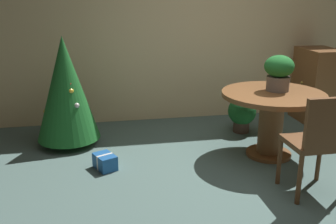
{
  "coord_description": "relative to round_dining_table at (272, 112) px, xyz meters",
  "views": [
    {
      "loc": [
        -1.46,
        -3.31,
        1.83
      ],
      "look_at": [
        -0.78,
        0.38,
        0.66
      ],
      "focal_mm": 41.07,
      "sensor_mm": 36.0,
      "label": 1
    }
  ],
  "objects": [
    {
      "name": "potted_plant",
      "position": [
        -0.03,
        0.81,
        -0.26
      ],
      "size": [
        0.38,
        0.38,
        0.49
      ],
      "color": "#4C382D",
      "rests_on": "ground_plane"
    },
    {
      "name": "holiday_tree",
      "position": [
        -2.32,
        0.79,
        0.18
      ],
      "size": [
        0.77,
        0.77,
        1.35
      ],
      "color": "brown",
      "rests_on": "ground_plane"
    },
    {
      "name": "wooden_cabinet",
      "position": [
        1.21,
        1.08,
        -0.0
      ],
      "size": [
        0.5,
        0.67,
        1.07
      ],
      "color": "brown",
      "rests_on": "ground_plane"
    },
    {
      "name": "round_dining_table",
      "position": [
        0.0,
        0.0,
        0.0
      ],
      "size": [
        1.16,
        1.16,
        0.76
      ],
      "color": "brown",
      "rests_on": "ground_plane"
    },
    {
      "name": "gift_box_blue",
      "position": [
        -1.9,
        -0.02,
        -0.45
      ],
      "size": [
        0.28,
        0.31,
        0.16
      ],
      "color": "#1E569E",
      "rests_on": "ground_plane"
    },
    {
      "name": "ground_plane",
      "position": [
        -0.46,
        -0.57,
        -0.54
      ],
      "size": [
        6.6,
        6.6,
        0.0
      ],
      "primitive_type": "plane",
      "color": "#4C6660"
    },
    {
      "name": "wooden_chair_near",
      "position": [
        0.0,
        -0.96,
        0.03
      ],
      "size": [
        0.47,
        0.44,
        0.98
      ],
      "color": "brown",
      "rests_on": "ground_plane"
    },
    {
      "name": "flower_vase",
      "position": [
        0.08,
        0.07,
        0.45
      ],
      "size": [
        0.33,
        0.33,
        0.41
      ],
      "color": "#665B51",
      "rests_on": "round_dining_table"
    },
    {
      "name": "back_wall_panel",
      "position": [
        -0.46,
        1.63,
        0.76
      ],
      "size": [
        6.0,
        0.1,
        2.6
      ],
      "primitive_type": "cube",
      "color": "beige",
      "rests_on": "ground_plane"
    }
  ]
}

